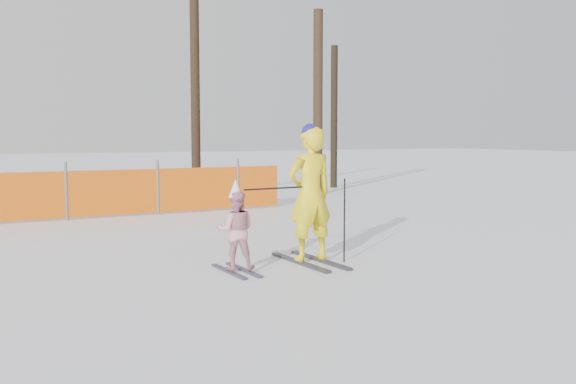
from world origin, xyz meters
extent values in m
plane|color=white|center=(0.00, 0.00, 0.00)|extent=(120.00, 120.00, 0.00)
cube|color=black|center=(0.06, 0.28, 0.02)|extent=(0.09, 1.51, 0.04)
cube|color=black|center=(0.40, 0.28, 0.02)|extent=(0.09, 1.51, 0.04)
imported|color=yellow|center=(0.23, 0.28, 0.98)|extent=(0.69, 0.45, 1.88)
sphere|color=navy|center=(0.23, 0.28, 1.84)|extent=(0.25, 0.25, 0.25)
cube|color=black|center=(-1.05, 0.23, 0.01)|extent=(0.09, 1.03, 0.03)
cube|color=black|center=(-0.83, 0.23, 0.01)|extent=(0.09, 1.03, 0.03)
imported|color=pink|center=(-0.94, 0.23, 0.55)|extent=(0.63, 0.57, 1.05)
cone|color=white|center=(-0.94, 0.23, 1.11)|extent=(0.19, 0.19, 0.24)
cylinder|color=black|center=(0.68, 0.08, 0.60)|extent=(0.02, 0.02, 1.19)
cylinder|color=black|center=(-0.35, 0.26, 1.08)|extent=(0.93, 0.07, 0.02)
cylinder|color=#595960|center=(-1.91, 6.70, 0.62)|extent=(0.06, 0.06, 1.25)
cylinder|color=#595960|center=(0.09, 6.70, 0.62)|extent=(0.06, 0.06, 1.25)
cylinder|color=#595960|center=(2.09, 6.70, 0.62)|extent=(0.06, 0.06, 1.25)
cylinder|color=#322316|center=(5.92, 9.22, 2.78)|extent=(0.29, 0.29, 5.56)
cylinder|color=black|center=(7.82, 11.20, 2.43)|extent=(0.24, 0.24, 4.86)
cylinder|color=black|center=(2.25, 9.91, 3.34)|extent=(0.26, 0.26, 6.69)
camera|label=1|loc=(-4.43, -7.40, 1.80)|focal=40.00mm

